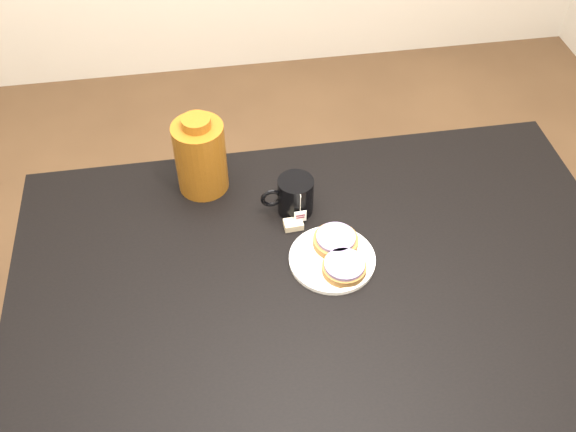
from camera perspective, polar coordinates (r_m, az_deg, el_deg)
The scene contains 8 objects.
ground_plane at distance 2.08m, azimuth 2.37°, elevation -18.15°, with size 4.00×4.00×0.00m, color brown.
table at distance 1.51m, azimuth 3.14°, elevation -7.32°, with size 1.40×0.90×0.75m.
plate at distance 1.47m, azimuth 3.95°, elevation -3.79°, with size 0.20×0.20×0.01m.
bagel_back at distance 1.48m, azimuth 4.26°, elevation -2.17°, with size 0.15×0.15×0.03m.
bagel_front at distance 1.43m, azimuth 5.02°, elevation -4.55°, with size 0.11×0.11×0.03m.
mug at distance 1.54m, azimuth 0.60°, elevation 1.82°, with size 0.13×0.10×0.10m.
teabag_pouch at distance 1.53m, azimuth 0.48°, elevation -0.75°, with size 0.04×0.03×0.02m, color #C6B793.
bagel_package at distance 1.59m, azimuth -7.78°, elevation 5.31°, with size 0.16×0.16×0.21m.
Camera 1 is at (-0.22, -0.86, 1.89)m, focal length 40.00 mm.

